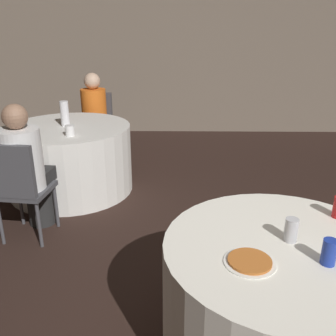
{
  "coord_description": "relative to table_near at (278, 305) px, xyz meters",
  "views": [
    {
      "loc": [
        -0.41,
        -1.71,
        1.74
      ],
      "look_at": [
        -0.45,
        0.65,
        0.83
      ],
      "focal_mm": 40.0,
      "sensor_mm": 36.0,
      "label": 1
    }
  ],
  "objects": [
    {
      "name": "wall_back",
      "position": [
        -0.14,
        4.74,
        1.04
      ],
      "size": [
        16.0,
        0.06,
        2.8
      ],
      "color": "#7A6B5B",
      "rests_on": "ground_plane"
    },
    {
      "name": "table_near",
      "position": [
        0.0,
        0.0,
        0.0
      ],
      "size": [
        1.21,
        1.21,
        0.73
      ],
      "color": "white",
      "rests_on": "ground_plane"
    },
    {
      "name": "table_far",
      "position": [
        -1.68,
        2.26,
        0.0
      ],
      "size": [
        1.33,
        1.33,
        0.73
      ],
      "color": "white",
      "rests_on": "ground_plane"
    },
    {
      "name": "chair_far_north",
      "position": [
        -1.58,
        3.33,
        0.17
      ],
      "size": [
        0.43,
        0.44,
        0.88
      ],
      "rotation": [
        0.0,
        0.0,
        -3.23
      ],
      "color": "#47474C",
      "rests_on": "ground_plane"
    },
    {
      "name": "chair_far_south",
      "position": [
        -1.81,
        1.19,
        0.17
      ],
      "size": [
        0.44,
        0.45,
        0.88
      ],
      "rotation": [
        0.0,
        0.0,
        -0.12
      ],
      "color": "#47474C",
      "rests_on": "ground_plane"
    },
    {
      "name": "person_orange_shirt",
      "position": [
        -1.6,
        3.17,
        0.22
      ],
      "size": [
        0.34,
        0.5,
        1.16
      ],
      "rotation": [
        0.0,
        0.0,
        -3.23
      ],
      "color": "#282828",
      "rests_on": "ground_plane"
    },
    {
      "name": "person_white_shirt",
      "position": [
        -1.79,
        1.34,
        0.23
      ],
      "size": [
        0.37,
        0.51,
        1.16
      ],
      "rotation": [
        0.0,
        0.0,
        -0.12
      ],
      "color": "#282828",
      "rests_on": "ground_plane"
    },
    {
      "name": "pizza_plate_near",
      "position": [
        -0.2,
        -0.14,
        0.37
      ],
      "size": [
        0.24,
        0.24,
        0.02
      ],
      "color": "white",
      "rests_on": "table_near"
    },
    {
      "name": "soda_can_blue",
      "position": [
        0.15,
        -0.14,
        0.42
      ],
      "size": [
        0.07,
        0.07,
        0.12
      ],
      "color": "#1E38A5",
      "rests_on": "table_near"
    },
    {
      "name": "soda_can_silver",
      "position": [
        0.03,
        0.05,
        0.42
      ],
      "size": [
        0.07,
        0.07,
        0.12
      ],
      "color": "silver",
      "rests_on": "table_near"
    },
    {
      "name": "bottle_far",
      "position": [
        -1.7,
        2.27,
        0.5
      ],
      "size": [
        0.09,
        0.09,
        0.27
      ],
      "color": "white",
      "rests_on": "table_far"
    },
    {
      "name": "cup_far",
      "position": [
        -1.55,
        1.9,
        0.42
      ],
      "size": [
        0.09,
        0.09,
        0.1
      ],
      "color": "white",
      "rests_on": "table_far"
    }
  ]
}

